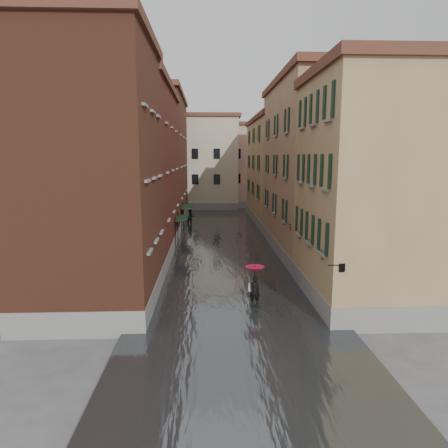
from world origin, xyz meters
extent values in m
plane|color=#555557|center=(0.00, 0.00, 0.00)|extent=(120.00, 120.00, 0.00)
cube|color=#3E4245|center=(0.00, 13.00, 0.10)|extent=(10.00, 60.00, 0.20)
cube|color=brown|center=(-7.00, -2.00, 6.50)|extent=(6.00, 8.00, 13.00)
cube|color=#5C221D|center=(-7.00, 9.00, 6.25)|extent=(6.00, 14.00, 12.50)
cube|color=brown|center=(-7.00, 24.00, 7.00)|extent=(6.00, 16.00, 14.00)
cube|color=#9A7D4F|center=(7.00, -2.00, 5.75)|extent=(6.00, 8.00, 11.50)
cube|color=#A18361|center=(7.00, 9.00, 6.50)|extent=(6.00, 14.00, 13.00)
cube|color=#9A7D4F|center=(7.00, 24.00, 5.75)|extent=(6.00, 16.00, 11.50)
cube|color=#BEB697|center=(-3.00, 38.00, 6.50)|extent=(12.00, 9.00, 13.00)
cube|color=tan|center=(6.00, 40.00, 6.00)|extent=(10.00, 9.00, 12.00)
cube|color=black|center=(-3.45, 11.25, 2.55)|extent=(1.09, 2.84, 0.31)
cylinder|color=black|center=(-3.95, 9.82, 1.40)|extent=(0.06, 0.06, 2.80)
cylinder|color=black|center=(-3.95, 12.67, 1.40)|extent=(0.06, 0.06, 2.80)
cube|color=black|center=(-3.45, 18.92, 2.55)|extent=(1.09, 3.27, 0.31)
cylinder|color=black|center=(-3.95, 17.28, 1.40)|extent=(0.06, 0.06, 2.80)
cylinder|color=black|center=(-3.95, 20.56, 1.40)|extent=(0.06, 0.06, 2.80)
cylinder|color=black|center=(4.05, -6.00, 3.10)|extent=(0.60, 0.05, 0.05)
cube|color=black|center=(4.35, -6.00, 3.00)|extent=(0.22, 0.22, 0.35)
cube|color=beige|center=(4.35, -6.00, 3.00)|extent=(0.14, 0.14, 0.24)
cube|color=brown|center=(4.12, -4.36, 3.15)|extent=(0.22, 0.85, 0.18)
imported|color=#265926|center=(4.12, -4.36, 3.57)|extent=(0.59, 0.51, 0.66)
cube|color=brown|center=(4.12, -1.96, 3.15)|extent=(0.22, 0.85, 0.18)
imported|color=#265926|center=(4.12, -1.96, 3.57)|extent=(0.59, 0.51, 0.66)
cube|color=brown|center=(4.12, 0.22, 3.15)|extent=(0.22, 0.85, 0.18)
imported|color=#265926|center=(4.12, 0.22, 3.57)|extent=(0.59, 0.51, 0.66)
cube|color=brown|center=(4.12, 2.80, 3.15)|extent=(0.22, 0.85, 0.18)
imported|color=#265926|center=(4.12, 2.80, 3.57)|extent=(0.59, 0.51, 0.66)
cube|color=brown|center=(4.12, 5.20, 3.15)|extent=(0.22, 0.85, 0.18)
imported|color=#265926|center=(4.12, 5.20, 3.57)|extent=(0.59, 0.51, 0.66)
imported|color=black|center=(1.09, -2.39, 0.77)|extent=(0.62, 0.46, 1.54)
cube|color=#B8AB99|center=(0.81, -2.34, 0.95)|extent=(0.08, 0.30, 0.38)
cylinder|color=black|center=(1.09, -2.39, 1.35)|extent=(0.02, 0.02, 1.00)
cone|color=#B90C2A|center=(1.09, -2.39, 1.92)|extent=(1.02, 1.02, 0.28)
imported|color=black|center=(-3.22, 22.03, 0.91)|extent=(1.05, 0.91, 1.83)
camera|label=1|loc=(-1.31, -22.10, 7.64)|focal=32.00mm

